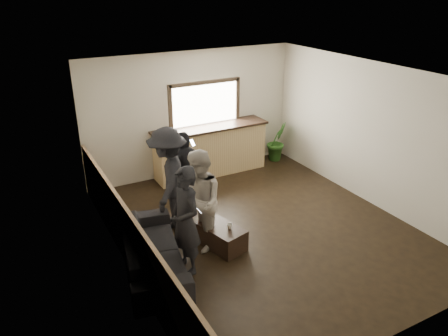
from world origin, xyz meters
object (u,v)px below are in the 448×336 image
person_c (168,179)px  coffee_table (221,236)px  bar_counter (210,147)px  person_a (185,221)px  cup_b (229,226)px  sofa (153,251)px  potted_plant (277,141)px  person_b (199,201)px  cup_a (208,221)px  person_d (185,171)px

person_c → coffee_table: bearing=54.2°
bar_counter → person_a: (-2.00, -3.16, 0.23)m
cup_b → person_c: size_ratio=0.05×
sofa → potted_plant: 5.14m
person_b → bar_counter: bearing=157.5°
person_c → bar_counter: bearing=165.5°
cup_b → person_a: bearing=-166.9°
sofa → cup_a: sofa is taller
sofa → person_c: person_c is taller
coffee_table → potted_plant: (3.06, 2.79, 0.29)m
sofa → person_b: 1.08m
sofa → cup_b: sofa is taller
potted_plant → person_b: 4.30m
sofa → coffee_table: 1.23m
cup_a → potted_plant: (3.21, 2.59, 0.05)m
potted_plant → person_b: bearing=-142.0°
bar_counter → cup_b: bar_counter is taller
cup_b → potted_plant: potted_plant is taller
coffee_table → potted_plant: bearing=42.3°
coffee_table → person_a: (-0.77, -0.33, 0.68)m
cup_a → potted_plant: bearing=38.9°
coffee_table → person_d: (0.06, 1.56, 0.60)m
coffee_table → person_a: person_a is taller
person_a → sofa: bearing=-128.8°
cup_a → potted_plant: size_ratio=0.12×
bar_counter → coffee_table: 3.13m
sofa → cup_a: 1.10m
cup_b → potted_plant: 4.16m
cup_b → person_a: (-0.87, -0.20, 0.45)m
cup_b → person_c: (-0.59, 1.19, 0.52)m
person_a → bar_counter: bearing=141.5°
person_a → person_b: 0.66m
cup_a → person_d: size_ratio=0.07×
coffee_table → cup_b: size_ratio=9.07×
person_b → person_c: bearing=-161.7°
sofa → person_c: (0.73, 1.10, 0.62)m
person_d → coffee_table: bearing=69.0°
sofa → person_d: person_d is taller
person_a → person_d: person_a is taller
person_b → person_d: size_ratio=1.10×
sofa → cup_a: (1.07, 0.23, 0.11)m
cup_a → person_b: person_b is taller
sofa → person_c: bearing=-22.0°
potted_plant → person_c: size_ratio=0.51×
sofa → bar_counter: bearing=-28.8°
person_b → person_c: (-0.18, 0.91, 0.08)m
potted_plant → person_a: 4.96m
potted_plant → person_d: (-3.01, -1.23, 0.31)m
person_b → person_c: size_ratio=0.92×
cup_a → cup_b: (0.25, -0.32, -0.00)m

